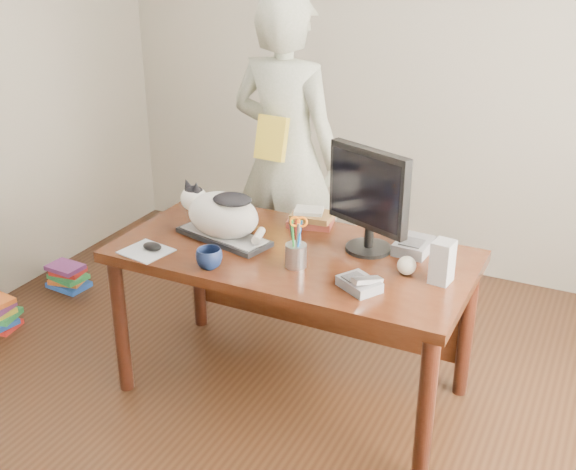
# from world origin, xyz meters

# --- Properties ---
(room) EXTENTS (4.50, 4.50, 4.50)m
(room) POSITION_xyz_m (0.00, 0.00, 1.35)
(room) COLOR black
(room) RESTS_ON ground
(desk) EXTENTS (1.60, 0.80, 0.75)m
(desk) POSITION_xyz_m (0.00, 0.68, 0.60)
(desk) COLOR black
(desk) RESTS_ON ground
(keyboard) EXTENTS (0.49, 0.28, 0.03)m
(keyboard) POSITION_xyz_m (-0.35, 0.58, 0.76)
(keyboard) COLOR black
(keyboard) RESTS_ON desk
(cat) EXTENTS (0.46, 0.29, 0.26)m
(cat) POSITION_xyz_m (-0.36, 0.58, 0.88)
(cat) COLOR white
(cat) RESTS_ON keyboard
(monitor) EXTENTS (0.41, 0.27, 0.48)m
(monitor) POSITION_xyz_m (0.29, 0.75, 1.02)
(monitor) COLOR black
(monitor) RESTS_ON desk
(pen_cup) EXTENTS (0.12, 0.12, 0.23)m
(pen_cup) POSITION_xyz_m (0.08, 0.47, 0.81)
(pen_cup) COLOR #99999E
(pen_cup) RESTS_ON desk
(mousepad) EXTENTS (0.23, 0.22, 0.00)m
(mousepad) POSITION_xyz_m (-0.59, 0.31, 0.75)
(mousepad) COLOR silver
(mousepad) RESTS_ON desk
(mouse) EXTENTS (0.10, 0.07, 0.04)m
(mouse) POSITION_xyz_m (-0.57, 0.33, 0.77)
(mouse) COLOR black
(mouse) RESTS_ON mousepad
(coffee_mug) EXTENTS (0.16, 0.16, 0.09)m
(coffee_mug) POSITION_xyz_m (-0.25, 0.29, 0.79)
(coffee_mug) COLOR black
(coffee_mug) RESTS_ON desk
(phone) EXTENTS (0.20, 0.19, 0.08)m
(phone) POSITION_xyz_m (0.40, 0.40, 0.77)
(phone) COLOR slate
(phone) RESTS_ON desk
(speaker) EXTENTS (0.09, 0.10, 0.18)m
(speaker) POSITION_xyz_m (0.67, 0.60, 0.84)
(speaker) COLOR #99989B
(speaker) RESTS_ON desk
(baseball) EXTENTS (0.08, 0.08, 0.08)m
(baseball) POSITION_xyz_m (0.52, 0.61, 0.79)
(baseball) COLOR white
(baseball) RESTS_ON desk
(book_stack) EXTENTS (0.24, 0.20, 0.08)m
(book_stack) POSITION_xyz_m (-0.05, 0.91, 0.78)
(book_stack) COLOR #451812
(book_stack) RESTS_ON desk
(calculator) EXTENTS (0.16, 0.20, 0.06)m
(calculator) POSITION_xyz_m (0.49, 0.84, 0.78)
(calculator) COLOR slate
(calculator) RESTS_ON desk
(person) EXTENTS (0.68, 0.47, 1.80)m
(person) POSITION_xyz_m (-0.43, 1.41, 0.90)
(person) COLOR silver
(person) RESTS_ON ground
(held_book) EXTENTS (0.18, 0.11, 0.24)m
(held_book) POSITION_xyz_m (-0.43, 1.24, 1.05)
(held_book) COLOR yellow
(held_book) RESTS_ON person
(book_pile_b) EXTENTS (0.26, 0.20, 0.15)m
(book_pile_b) POSITION_xyz_m (-1.72, 0.95, 0.07)
(book_pile_b) COLOR #1C46AB
(book_pile_b) RESTS_ON ground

